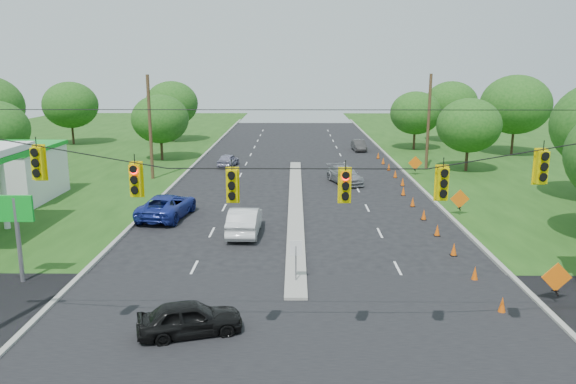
{
  "coord_description": "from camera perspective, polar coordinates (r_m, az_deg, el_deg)",
  "views": [
    {
      "loc": [
        -0.06,
        -18.0,
        9.69
      ],
      "look_at": [
        -0.44,
        12.61,
        2.8
      ],
      "focal_mm": 35.0,
      "sensor_mm": 36.0,
      "label": 1
    }
  ],
  "objects": [
    {
      "name": "curb_right",
      "position": [
        50.01,
        12.42,
        1.21
      ],
      "size": [
        0.25,
        110.0,
        0.16
      ],
      "primitive_type": "cube",
      "color": "gray",
      "rests_on": "ground"
    },
    {
      "name": "cone_7",
      "position": [
        47.29,
        11.57,
        1.03
      ],
      "size": [
        0.32,
        0.32,
        0.7
      ],
      "primitive_type": "cone",
      "color": "#DC530A",
      "rests_on": "ground"
    },
    {
      "name": "signal_span",
      "position": [
        17.64,
        0.71,
        -2.83
      ],
      "size": [
        25.6,
        0.32,
        9.0
      ],
      "color": "#422D1C",
      "rests_on": "ground"
    },
    {
      "name": "cone_11",
      "position": [
        60.88,
        9.15,
        3.7
      ],
      "size": [
        0.32,
        0.32,
        0.7
      ],
      "primitive_type": "cone",
      "color": "#DC530A",
      "rests_on": "ground"
    },
    {
      "name": "tree_11",
      "position": [
        75.85,
        16.24,
        8.61
      ],
      "size": [
        6.72,
        6.72,
        7.84
      ],
      "color": "black",
      "rests_on": "ground"
    },
    {
      "name": "cone_9",
      "position": [
        54.06,
        10.21,
        2.53
      ],
      "size": [
        0.32,
        0.32,
        0.7
      ],
      "primitive_type": "cone",
      "color": "#DC530A",
      "rests_on": "ground"
    },
    {
      "name": "work_sign_1",
      "position": [
        38.57,
        17.05,
        -0.76
      ],
      "size": [
        1.27,
        0.58,
        1.37
      ],
      "color": "black",
      "rests_on": "ground"
    },
    {
      "name": "cone_0",
      "position": [
        24.44,
        20.93,
        -10.67
      ],
      "size": [
        0.32,
        0.32,
        0.7
      ],
      "primitive_type": "cone",
      "color": "#DC530A",
      "rests_on": "ground"
    },
    {
      "name": "cone_5",
      "position": [
        40.48,
        12.56,
        -0.97
      ],
      "size": [
        0.32,
        0.32,
        0.7
      ],
      "primitive_type": "cone",
      "color": "#DC530A",
      "rests_on": "ground"
    },
    {
      "name": "blue_pickup",
      "position": [
        37.39,
        -12.19,
        -1.39
      ],
      "size": [
        3.34,
        5.93,
        1.56
      ],
      "primitive_type": "imported",
      "rotation": [
        0.0,
        0.0,
        3.0
      ],
      "color": "navy",
      "rests_on": "ground"
    },
    {
      "name": "white_sedan",
      "position": [
        33.09,
        -4.42,
        -2.93
      ],
      "size": [
        1.81,
        4.92,
        1.61
      ],
      "primitive_type": "imported",
      "rotation": [
        0.0,
        0.0,
        3.12
      ],
      "color": "silver",
      "rests_on": "ground"
    },
    {
      "name": "utility_pole_far_left",
      "position": [
        49.85,
        -13.83,
        6.34
      ],
      "size": [
        0.28,
        0.28,
        9.0
      ],
      "primitive_type": "cylinder",
      "color": "#422D1C",
      "rests_on": "ground"
    },
    {
      "name": "curb_left",
      "position": [
        49.98,
        -10.89,
        1.28
      ],
      "size": [
        0.25,
        110.0,
        0.16
      ],
      "primitive_type": "cube",
      "color": "gray",
      "rests_on": "ground"
    },
    {
      "name": "silver_car_oncoming",
      "position": [
        55.66,
        -6.11,
        3.24
      ],
      "size": [
        2.07,
        3.89,
        1.26
      ],
      "primitive_type": "imported",
      "rotation": [
        0.0,
        0.0,
        2.98
      ],
      "color": "gray",
      "rests_on": "ground"
    },
    {
      "name": "tree_9",
      "position": [
        54.68,
        17.91,
        6.46
      ],
      "size": [
        5.88,
        5.88,
        6.86
      ],
      "color": "black",
      "rests_on": "ground"
    },
    {
      "name": "work_sign_2",
      "position": [
        51.88,
        12.8,
        2.83
      ],
      "size": [
        1.27,
        0.58,
        1.37
      ],
      "color": "black",
      "rests_on": "ground"
    },
    {
      "name": "cone_8",
      "position": [
        50.67,
        10.85,
        1.83
      ],
      "size": [
        0.32,
        0.32,
        0.7
      ],
      "primitive_type": "cone",
      "color": "#DC530A",
      "rests_on": "ground"
    },
    {
      "name": "cone_2",
      "position": [
        30.66,
        16.5,
        -5.59
      ],
      "size": [
        0.32,
        0.32,
        0.7
      ],
      "primitive_type": "cone",
      "color": "#DC530A",
      "rests_on": "ground"
    },
    {
      "name": "tree_5",
      "position": [
        59.89,
        -12.85,
        7.24
      ],
      "size": [
        5.88,
        5.88,
        6.86
      ],
      "color": "black",
      "rests_on": "ground"
    },
    {
      "name": "tree_12",
      "position": [
        67.69,
        12.82,
        7.84
      ],
      "size": [
        5.88,
        5.88,
        6.86
      ],
      "color": "black",
      "rests_on": "ground"
    },
    {
      "name": "dark_car_receding",
      "position": [
        66.31,
        7.21,
        4.73
      ],
      "size": [
        1.58,
        3.89,
        1.25
      ],
      "primitive_type": "imported",
      "rotation": [
        0.0,
        0.0,
        0.07
      ],
      "color": "#323131",
      "rests_on": "ground"
    },
    {
      "name": "cross_street",
      "position": [
        20.44,
        0.82,
        -15.61
      ],
      "size": [
        160.0,
        14.0,
        0.02
      ],
      "primitive_type": "cube",
      "color": "black",
      "rests_on": "ground"
    },
    {
      "name": "tree_10",
      "position": [
        66.63,
        22.12,
        8.23
      ],
      "size": [
        7.56,
        7.56,
        8.82
      ],
      "color": "black",
      "rests_on": "ground"
    },
    {
      "name": "tree_4",
      "position": [
        75.52,
        -21.23,
        8.24
      ],
      "size": [
        6.72,
        6.72,
        7.84
      ],
      "color": "black",
      "rests_on": "ground"
    },
    {
      "name": "cone_6",
      "position": [
        43.82,
        11.64,
        0.11
      ],
      "size": [
        0.32,
        0.32,
        0.7
      ],
      "primitive_type": "cone",
      "color": "#DC530A",
      "rests_on": "ground"
    },
    {
      "name": "black_sedan",
      "position": [
        21.38,
        -9.93,
        -12.52
      ],
      "size": [
        4.11,
        2.58,
        1.31
      ],
      "primitive_type": "imported",
      "rotation": [
        0.0,
        0.0,
        1.86
      ],
      "color": "black",
      "rests_on": "ground"
    },
    {
      "name": "median",
      "position": [
        40.18,
        0.78,
        -1.27
      ],
      "size": [
        1.0,
        34.0,
        0.18
      ],
      "primitive_type": "cube",
      "color": "gray",
      "rests_on": "ground"
    },
    {
      "name": "cone_10",
      "position": [
        57.47,
        9.65,
        3.15
      ],
      "size": [
        0.32,
        0.32,
        0.7
      ],
      "primitive_type": "cone",
      "color": "#DC530A",
      "rests_on": "ground"
    },
    {
      "name": "work_sign_0",
      "position": [
        25.99,
        25.62,
        -7.93
      ],
      "size": [
        1.27,
        0.58,
        1.37
      ],
      "color": "black",
      "rests_on": "ground"
    },
    {
      "name": "cone_1",
      "position": [
        27.5,
        18.45,
        -7.85
      ],
      "size": [
        0.32,
        0.32,
        0.7
      ],
      "primitive_type": "cone",
      "color": "#DC530A",
      "rests_on": "ground"
    },
    {
      "name": "cone_3",
      "position": [
        33.89,
        14.93,
        -3.75
      ],
      "size": [
        0.32,
        0.32,
        0.7
      ],
      "primitive_type": "cone",
      "color": "#DC530A",
      "rests_on": "ground"
    },
    {
      "name": "tree_6",
      "position": [
        74.87,
        -11.72,
        8.8
      ],
      "size": [
        6.72,
        6.72,
        7.84
      ],
      "color": "black",
      "rests_on": "ground"
    },
    {
      "name": "utility_pole_far_right",
      "position": [
        54.71,
        14.08,
        6.86
      ],
      "size": [
        0.28,
        0.28,
        9.0
      ],
      "primitive_type": "cylinder",
      "color": "#422D1C",
      "rests_on": "ground"
    },
    {
      "name": "median_sign",
      "position": [
        25.37,
        0.81,
        -6.24
      ],
      "size": [
        0.55,
        0.06,
        2.05
      ],
      "color": "gray",
      "rests_on": "ground"
    },
    {
      "name": "silver_car_far",
      "position": [
        47.58,
        5.78,
        1.74
      ],
      "size": [
        3.25,
        5.22,
        1.41
      ],
      "primitive_type": "imported",
      "rotation": [
        0.0,
        0.0,
        0.28
      ],
      "color": "gray",
      "rests_on": "ground"
    },
    {
      "name": "cone_4",
      "position": [
        37.16,
        13.63,
        -2.24
      ],
      "size": [
        0.32,
        0.32,
        0.7
      ],
      "primitive_type": "cone",
      "color": "#DC530A",
      "rests_on": "ground"
    },
    {
      "name": "ground",
      "position": [
        20.44,
        0.82,
        -15.61
      ],
      "size": [
        160.0,
        160.0,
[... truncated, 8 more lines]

